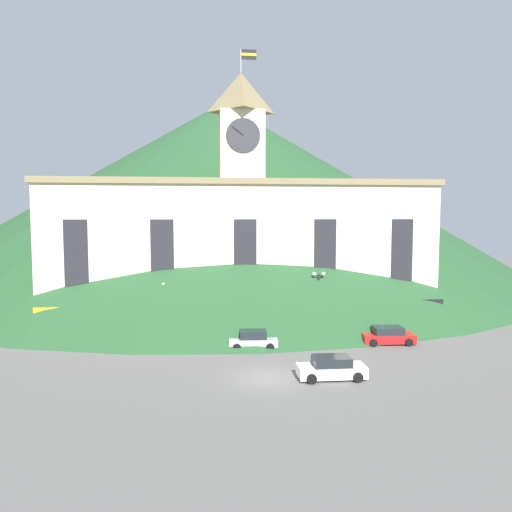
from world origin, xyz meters
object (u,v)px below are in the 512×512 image
(street_lamp_right, at_px, (168,296))
(street_lamp_center, at_px, (319,288))
(car_white_taxi, at_px, (331,368))
(car_red_sedan, at_px, (388,336))
(pedestrian, at_px, (311,325))
(car_silver_hatch, at_px, (253,340))

(street_lamp_right, relative_size, street_lamp_center, 0.85)
(street_lamp_right, distance_m, car_white_taxi, 18.93)
(street_lamp_right, distance_m, car_red_sedan, 19.94)
(car_red_sedan, relative_size, pedestrian, 2.59)
(street_lamp_center, relative_size, car_white_taxi, 1.19)
(car_white_taxi, height_order, car_silver_hatch, same)
(street_lamp_center, bearing_deg, car_red_sedan, -56.45)
(street_lamp_right, xyz_separation_m, car_silver_hatch, (7.14, -6.89, -2.68))
(car_red_sedan, bearing_deg, street_lamp_right, 163.85)
(street_lamp_right, height_order, car_silver_hatch, street_lamp_right)
(street_lamp_center, bearing_deg, pedestrian, -114.78)
(car_white_taxi, distance_m, car_silver_hatch, 9.03)
(pedestrian, bearing_deg, car_white_taxi, -113.80)
(street_lamp_center, xyz_separation_m, car_red_sedan, (4.38, -6.60, -3.21))
(street_lamp_center, relative_size, pedestrian, 3.10)
(street_lamp_center, relative_size, car_red_sedan, 1.20)
(street_lamp_center, height_order, car_white_taxi, street_lamp_center)
(car_red_sedan, bearing_deg, car_silver_hatch, -175.19)
(street_lamp_center, distance_m, car_white_taxi, 15.38)
(street_lamp_center, distance_m, car_silver_hatch, 10.40)
(car_red_sedan, distance_m, pedestrian, 6.80)
(street_lamp_right, relative_size, pedestrian, 2.63)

